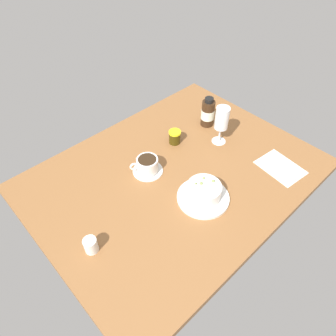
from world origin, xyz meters
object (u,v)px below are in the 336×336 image
(creamer_jug, at_px, (91,245))
(jam_jar, at_px, (175,137))
(wine_glass, at_px, (222,120))
(coffee_cup, at_px, (147,165))
(porridge_bowl, at_px, (204,193))
(cutlery_setting, at_px, (280,166))
(sauce_bottle_brown, at_px, (208,113))

(creamer_jug, relative_size, jam_jar, 0.98)
(wine_glass, relative_size, jam_jar, 2.91)
(wine_glass, bearing_deg, coffee_cup, 167.89)
(porridge_bowl, height_order, cutlery_setting, porridge_bowl)
(cutlery_setting, xyz_separation_m, wine_glass, (-0.06, 0.27, 0.11))
(coffee_cup, height_order, wine_glass, wine_glass)
(cutlery_setting, bearing_deg, coffee_cup, 139.41)
(cutlery_setting, relative_size, creamer_jug, 3.22)
(creamer_jug, distance_m, jam_jar, 0.59)
(cutlery_setting, height_order, jam_jar, jam_jar)
(porridge_bowl, height_order, coffee_cup, porridge_bowl)
(coffee_cup, relative_size, sauce_bottle_brown, 0.88)
(coffee_cup, relative_size, wine_glass, 0.71)
(creamer_jug, relative_size, wine_glass, 0.34)
(creamer_jug, bearing_deg, jam_jar, 19.44)
(coffee_cup, bearing_deg, cutlery_setting, -40.59)
(sauce_bottle_brown, bearing_deg, porridge_bowl, -139.75)
(cutlery_setting, distance_m, wine_glass, 0.30)
(porridge_bowl, bearing_deg, cutlery_setting, -16.17)
(porridge_bowl, xyz_separation_m, cutlery_setting, (0.35, -0.10, -0.03))
(porridge_bowl, relative_size, cutlery_setting, 1.02)
(wine_glass, height_order, jam_jar, wine_glass)
(sauce_bottle_brown, bearing_deg, creamer_jug, -166.06)
(cutlery_setting, distance_m, coffee_cup, 0.53)
(cutlery_setting, distance_m, sauce_bottle_brown, 0.40)
(wine_glass, bearing_deg, cutlery_setting, -77.92)
(coffee_cup, bearing_deg, porridge_bowl, -76.94)
(wine_glass, distance_m, jam_jar, 0.21)
(sauce_bottle_brown, bearing_deg, cutlery_setting, -89.23)
(cutlery_setting, relative_size, sauce_bottle_brown, 1.33)
(porridge_bowl, distance_m, cutlery_setting, 0.36)
(creamer_jug, bearing_deg, cutlery_setting, -14.93)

